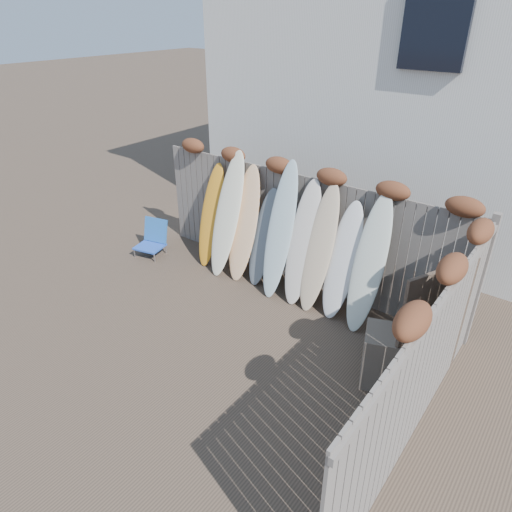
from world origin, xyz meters
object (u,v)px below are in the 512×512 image
Objects in this scene: wooden_crate at (389,357)px; lattice_panel at (432,328)px; beach_chair at (153,238)px; surfboard_0 at (211,216)px.

lattice_panel reaches higher than wooden_crate.
wooden_crate is 0.68m from lattice_panel.
surfboard_0 is (1.17, 0.50, 0.64)m from beach_chair.
lattice_panel is at bearing -12.37° from surfboard_0.
beach_chair is at bearing -159.51° from surfboard_0.
wooden_crate is at bearing -17.25° from surfboard_0.
lattice_panel reaches higher than beach_chair.
surfboard_0 is (-4.07, 1.07, 0.57)m from wooden_crate.
wooden_crate is 4.25m from surfboard_0.
beach_chair is at bearing 173.83° from wooden_crate.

